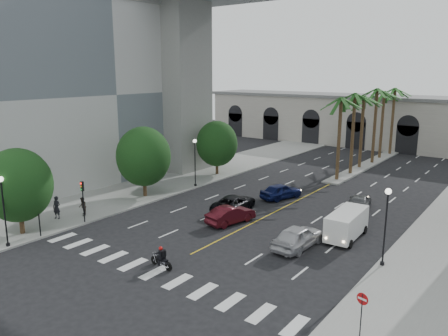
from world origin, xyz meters
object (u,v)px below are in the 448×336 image
do_not_enter_sign (362,306)px  cargo_van (347,224)px  lamp_post_left_near (4,205)px  car_a (298,237)px  traffic_signal_near (38,207)px  car_c (234,203)px  motorcycle_rider (162,258)px  car_b (231,215)px  pedestrian_b (83,206)px  pedestrian_a (57,208)px  traffic_signal_far (83,195)px  lamp_post_right (386,220)px  car_e (281,191)px  lamp_post_left_far (195,159)px  car_d (359,202)px

do_not_enter_sign → cargo_van: bearing=126.2°
lamp_post_left_near → car_a: (16.85, 12.59, -2.38)m
traffic_signal_near → car_c: traffic_signal_near is taller
motorcycle_rider → car_a: 9.97m
car_b → pedestrian_b: pedestrian_b is taller
lamp_post_left_near → do_not_enter_sign: size_ratio=2.19×
car_c → pedestrian_a: pedestrian_a is taller
traffic_signal_far → car_a: (16.75, 6.09, -1.67)m
lamp_post_right → car_e: bearing=143.2°
car_e → pedestrian_a: 21.08m
car_c → do_not_enter_sign: (16.17, -12.40, 1.03)m
car_a → car_e: 12.46m
lamp_post_left_far → cargo_van: bearing=-13.6°
traffic_signal_far → lamp_post_left_far: bearing=90.4°
car_d → do_not_enter_sign: do_not_enter_sign is taller
cargo_van → do_not_enter_sign: 13.23m
car_c → car_e: 6.23m
car_b → cargo_van: cargo_van is taller
lamp_post_right → do_not_enter_sign: lamp_post_right is taller
traffic_signal_far → cargo_van: bearing=27.7°
motorcycle_rider → pedestrian_a: size_ratio=1.03×
lamp_post_left_near → car_d: (17.26, 24.06, -2.53)m
car_e → cargo_van: size_ratio=0.89×
lamp_post_right → cargo_van: lamp_post_right is taller
car_e → pedestrian_a: size_ratio=2.30×
lamp_post_right → car_b: size_ratio=1.19×
car_b → pedestrian_a: size_ratio=2.29×
lamp_post_left_near → traffic_signal_near: lamp_post_left_near is taller
car_e → do_not_enter_sign: bearing=146.6°
do_not_enter_sign → traffic_signal_far: bearing=-173.0°
car_a → pedestrian_a: size_ratio=2.50×
car_a → cargo_van: (2.15, 3.83, 0.35)m
lamp_post_left_far → car_b: 12.42m
lamp_post_right → do_not_enter_sign: bearing=-79.5°
lamp_post_right → car_b: bearing=175.9°
lamp_post_left_far → car_e: bearing=10.5°
lamp_post_left_near → car_c: size_ratio=1.00×
motorcycle_rider → pedestrian_b: 13.10m
lamp_post_right → motorcycle_rider: bearing=-142.9°
traffic_signal_far → car_d: 24.62m
car_a → car_d: car_a is taller
do_not_enter_sign → car_c: bearing=154.6°
motorcycle_rider → pedestrian_b: pedestrian_b is taller
car_c → pedestrian_a: size_ratio=2.72×
pedestrian_a → traffic_signal_near: bearing=-68.7°
car_c → cargo_van: cargo_van is taller
lamp_post_left_far → lamp_post_left_near: bearing=-90.0°
traffic_signal_near → pedestrian_a: 4.28m
car_a → do_not_enter_sign: bearing=135.1°
traffic_signal_near → do_not_enter_sign: traffic_signal_near is taller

